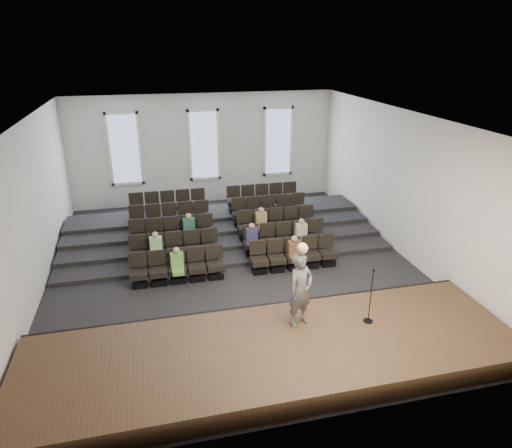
# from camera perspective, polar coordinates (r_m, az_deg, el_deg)

# --- Properties ---
(ground) EXTENTS (14.00, 14.00, 0.00)m
(ground) POSITION_cam_1_polar(r_m,az_deg,el_deg) (15.58, -2.73, -5.34)
(ground) COLOR black
(ground) RESTS_ON ground
(ceiling) EXTENTS (12.00, 14.00, 0.02)m
(ceiling) POSITION_cam_1_polar(r_m,az_deg,el_deg) (14.00, -3.11, 13.18)
(ceiling) COLOR white
(ceiling) RESTS_ON ground
(wall_back) EXTENTS (12.00, 0.04, 5.00)m
(wall_back) POSITION_cam_1_polar(r_m,az_deg,el_deg) (21.29, -6.50, 9.27)
(wall_back) COLOR silver
(wall_back) RESTS_ON ground
(wall_front) EXTENTS (12.00, 0.04, 5.00)m
(wall_front) POSITION_cam_1_polar(r_m,az_deg,el_deg) (8.45, 6.25, -11.59)
(wall_front) COLOR silver
(wall_front) RESTS_ON ground
(wall_left) EXTENTS (0.04, 14.00, 5.00)m
(wall_left) POSITION_cam_1_polar(r_m,az_deg,el_deg) (14.80, -26.46, 1.31)
(wall_left) COLOR silver
(wall_left) RESTS_ON ground
(wall_right) EXTENTS (0.04, 14.00, 5.00)m
(wall_right) POSITION_cam_1_polar(r_m,az_deg,el_deg) (16.72, 17.87, 4.79)
(wall_right) COLOR silver
(wall_right) RESTS_ON ground
(stage) EXTENTS (11.80, 3.60, 0.50)m
(stage) POSITION_cam_1_polar(r_m,az_deg,el_deg) (11.24, 2.40, -15.91)
(stage) COLOR #482F1F
(stage) RESTS_ON ground
(stage_lip) EXTENTS (11.80, 0.06, 0.52)m
(stage_lip) POSITION_cam_1_polar(r_m,az_deg,el_deg) (12.63, 0.18, -11.11)
(stage_lip) COLOR black
(stage_lip) RESTS_ON ground
(risers) EXTENTS (11.80, 4.80, 0.60)m
(risers) POSITION_cam_1_polar(r_m,az_deg,el_deg) (18.34, -4.63, -0.34)
(risers) COLOR black
(risers) RESTS_ON ground
(seating_rows) EXTENTS (6.80, 4.70, 1.67)m
(seating_rows) POSITION_cam_1_polar(r_m,az_deg,el_deg) (16.66, -3.78, -0.88)
(seating_rows) COLOR black
(seating_rows) RESTS_ON ground
(windows) EXTENTS (8.44, 0.10, 3.24)m
(windows) POSITION_cam_1_polar(r_m,az_deg,el_deg) (21.18, -6.50, 9.76)
(windows) COLOR white
(windows) RESTS_ON wall_back
(audience) EXTENTS (5.45, 2.64, 1.10)m
(audience) POSITION_cam_1_polar(r_m,az_deg,el_deg) (15.64, -2.73, -1.86)
(audience) COLOR #67B247
(audience) RESTS_ON seating_rows
(speaker) EXTENTS (0.82, 0.69, 1.92)m
(speaker) POSITION_cam_1_polar(r_m,az_deg,el_deg) (11.35, 5.60, -8.20)
(speaker) COLOR #53514F
(speaker) RESTS_ON stage
(mic_stand) EXTENTS (0.25, 0.25, 1.50)m
(mic_stand) POSITION_cam_1_polar(r_m,az_deg,el_deg) (11.98, 14.02, -9.94)
(mic_stand) COLOR black
(mic_stand) RESTS_ON stage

